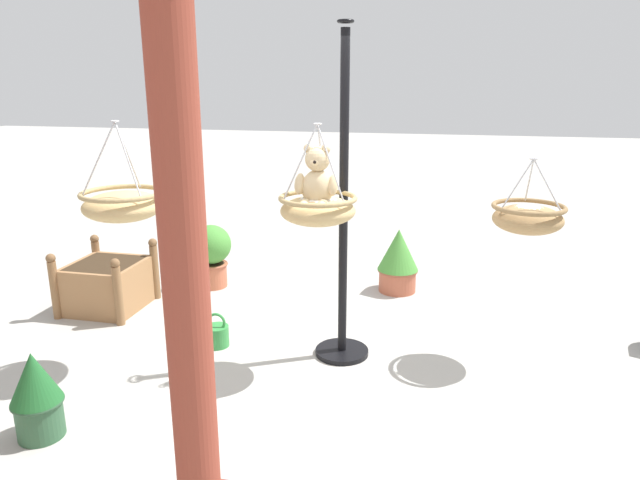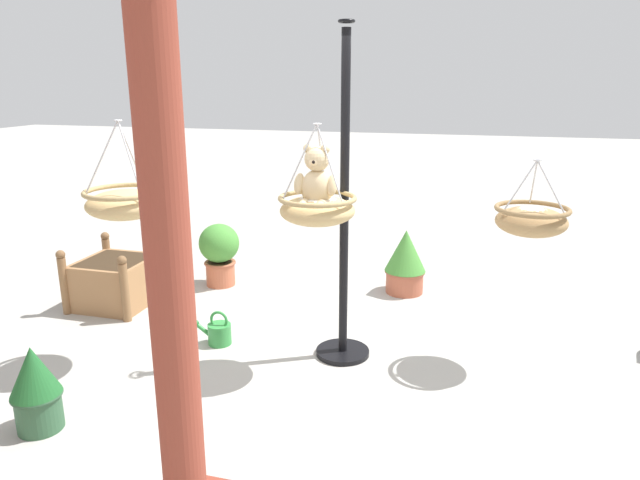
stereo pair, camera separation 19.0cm
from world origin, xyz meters
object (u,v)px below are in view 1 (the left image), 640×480
at_px(hanging_basket_with_teddy, 317,208).
at_px(watering_can, 216,335).
at_px(hanging_basket_right_low, 123,204).
at_px(potted_plant_small_succulent, 398,260).
at_px(teddy_bear, 317,181).
at_px(display_pole_central, 343,259).
at_px(potted_plant_trailing_ivy, 36,394).
at_px(greenhouse_pillar_right, 185,271).
at_px(wooden_planter_box, 107,283).
at_px(hanging_basket_left_high, 528,217).
at_px(potted_plant_tall_leafy, 211,253).

xyz_separation_m(hanging_basket_with_teddy, watering_can, (0.93, -0.17, -1.18)).
relative_size(hanging_basket_right_low, potted_plant_small_succulent, 1.07).
height_order(teddy_bear, watering_can, teddy_bear).
bearing_deg(hanging_basket_right_low, teddy_bear, -168.95).
bearing_deg(watering_can, display_pole_central, -175.50).
bearing_deg(potted_plant_trailing_ivy, teddy_bear, -140.22).
relative_size(display_pole_central, greenhouse_pillar_right, 0.92).
height_order(wooden_planter_box, potted_plant_trailing_ivy, wooden_planter_box).
height_order(hanging_basket_with_teddy, greenhouse_pillar_right, greenhouse_pillar_right).
xyz_separation_m(display_pole_central, greenhouse_pillar_right, (0.36, 2.01, 0.54)).
xyz_separation_m(teddy_bear, wooden_planter_box, (2.30, -0.75, -1.23)).
distance_m(potted_plant_small_succulent, watering_can, 2.18).
bearing_deg(teddy_bear, greenhouse_pillar_right, 82.99).
height_order(hanging_basket_with_teddy, hanging_basket_left_high, hanging_basket_with_teddy).
xyz_separation_m(display_pole_central, potted_plant_small_succulent, (-0.31, -1.58, -0.48)).
relative_size(teddy_bear, potted_plant_trailing_ivy, 0.80).
relative_size(wooden_planter_box, potted_plant_tall_leafy, 1.13).
bearing_deg(wooden_planter_box, potted_plant_small_succulent, -158.34).
distance_m(hanging_basket_left_high, hanging_basket_right_low, 3.05).
bearing_deg(watering_can, teddy_bear, 168.52).
bearing_deg(potted_plant_small_succulent, wooden_planter_box, 21.66).
height_order(potted_plant_tall_leafy, potted_plant_trailing_ivy, potted_plant_tall_leafy).
bearing_deg(potted_plant_small_succulent, potted_plant_tall_leafy, 8.53).
distance_m(hanging_basket_with_teddy, teddy_bear, 0.21).
distance_m(greenhouse_pillar_right, potted_plant_small_succulent, 3.79).
bearing_deg(hanging_basket_with_teddy, hanging_basket_left_high, -162.56).
xyz_separation_m(hanging_basket_left_high, watering_can, (2.47, 0.32, -1.08)).
bearing_deg(teddy_bear, hanging_basket_right_low, 11.05).
bearing_deg(display_pole_central, teddy_bear, 61.19).
xyz_separation_m(display_pole_central, potted_plant_tall_leafy, (1.68, -1.28, -0.44)).
relative_size(hanging_basket_right_low, watering_can, 2.09).
relative_size(greenhouse_pillar_right, watering_can, 8.11).
height_order(wooden_planter_box, watering_can, wooden_planter_box).
relative_size(wooden_planter_box, potted_plant_trailing_ivy, 1.34).
xyz_separation_m(greenhouse_pillar_right, potted_plant_small_succulent, (-0.68, -3.59, -1.02)).
distance_m(potted_plant_small_succulent, potted_plant_trailing_ivy, 3.69).
bearing_deg(potted_plant_trailing_ivy, hanging_basket_right_low, -96.50).
bearing_deg(potted_plant_trailing_ivy, watering_can, -112.19).
bearing_deg(greenhouse_pillar_right, potted_plant_small_succulent, -100.68).
xyz_separation_m(teddy_bear, hanging_basket_right_low, (1.41, 0.27, -0.18)).
bearing_deg(display_pole_central, hanging_basket_right_low, 19.38).
relative_size(hanging_basket_right_low, potted_plant_tall_leafy, 1.06).
height_order(hanging_basket_with_teddy, wooden_planter_box, hanging_basket_with_teddy).
bearing_deg(hanging_basket_with_teddy, wooden_planter_box, -17.63).
distance_m(teddy_bear, watering_can, 1.68).
distance_m(greenhouse_pillar_right, potted_plant_trailing_ivy, 1.75).
bearing_deg(hanging_basket_left_high, watering_can, 7.36).
distance_m(hanging_basket_with_teddy, potted_plant_small_succulent, 2.10).
bearing_deg(potted_plant_small_succulent, teddy_bear, 75.95).
height_order(hanging_basket_with_teddy, potted_plant_small_succulent, hanging_basket_with_teddy).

